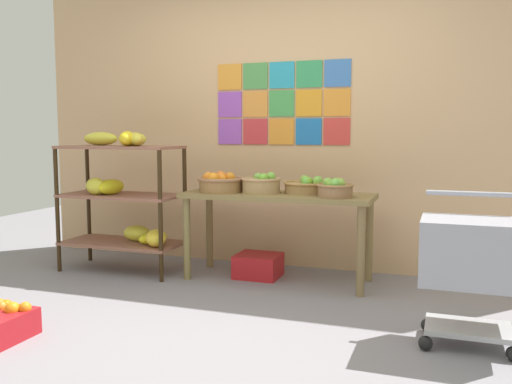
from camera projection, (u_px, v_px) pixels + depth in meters
The scene contains 10 objects.
ground at pixel (208, 328), 3.36m from camera, with size 9.42×9.42×0.00m, color gray.
back_wall_with_art at pixel (287, 102), 4.83m from camera, with size 4.94×0.07×2.96m.
banana_shelf_unit at pixel (124, 191), 4.69m from camera, with size 1.05×0.49×1.22m.
display_table at pixel (278, 205), 4.40m from camera, with size 1.54×0.57×0.72m.
fruit_basket_centre at pixel (262, 184), 4.41m from camera, with size 0.33×0.33×0.17m.
fruit_basket_left at pixel (335, 188), 4.11m from camera, with size 0.28×0.28×0.15m.
fruit_basket_back_right at pixel (220, 183), 4.48m from camera, with size 0.39×0.39×0.17m.
fruit_basket_back_left at pixel (307, 186), 4.40m from camera, with size 0.37×0.37×0.14m.
produce_crate_under_table at pixel (258, 266), 4.56m from camera, with size 0.36×0.33×0.19m, color red.
shopping_cart at pixel (471, 257), 3.04m from camera, with size 0.55×0.45×0.86m.
Camera 1 is at (1.37, -2.96, 1.20)m, focal length 38.15 mm.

